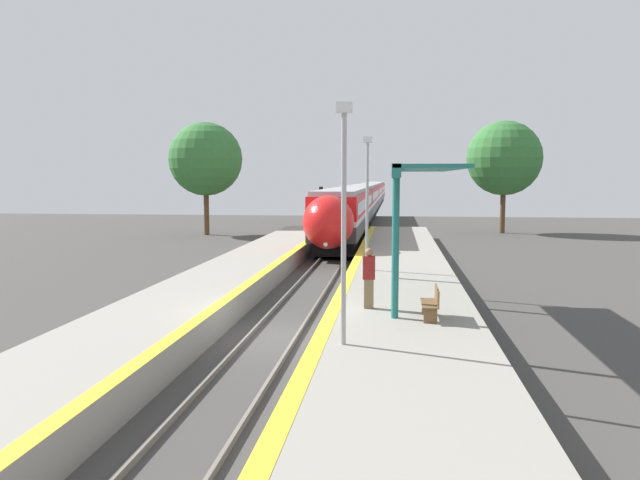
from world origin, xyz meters
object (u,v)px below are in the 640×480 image
Objects in this scene: person_waiting at (369,277)px; lamppost_mid at (367,195)px; lamppost_near at (344,208)px; platform_bench at (432,302)px; train at (367,197)px; railway_signal at (321,207)px.

person_waiting is 0.32× the size of lamppost_mid.
lamppost_near reaches higher than person_waiting.
platform_bench is 4.57m from lamppost_near.
train reaches higher than person_waiting.
lamppost_mid is (2.40, -53.04, 1.78)m from train.
platform_bench is at bearing -76.15° from lamppost_mid.
train is 32.17m from railway_signal.
lamppost_mid is (4.45, -20.93, 1.55)m from railway_signal.
train is 62.24m from platform_bench.
platform_bench is 2.23m from person_waiting.
platform_bench is 0.25× the size of lamppost_near.
platform_bench is at bearing 52.65° from lamppost_near.
lamppost_near is at bearing -127.35° from platform_bench.
platform_bench is at bearing -85.74° from train.
platform_bench is 9.69m from lamppost_mid.
train is at bearing 92.59° from lamppost_mid.
train is at bearing 92.65° from person_waiting.
lamppost_mid is (0.00, 11.95, 0.00)m from lamppost_near.
railway_signal is (-6.67, 29.96, 1.18)m from platform_bench.
platform_bench is 0.78× the size of person_waiting.
lamppost_near is at bearing -87.88° from train.
railway_signal reaches higher than person_waiting.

